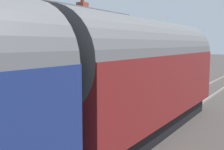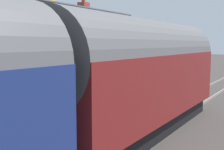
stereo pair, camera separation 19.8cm
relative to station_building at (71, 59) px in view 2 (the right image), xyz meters
The scene contains 12 objects.
ground_plane 6.12m from the station_building, 102.87° to the right, with size 160.00×160.00×0.00m, color #383330.
platform 2.63m from the station_building, 137.06° to the right, with size 32.00×6.61×0.89m, color #A39B8C.
platform_edge_coping 4.72m from the station_building, 106.25° to the right, with size 32.00×0.36×0.02m, color beige.
rail_near 7.58m from the station_building, 100.00° to the right, with size 52.00×0.08×0.14m, color gray.
rail_far 6.25m from the station_building, 102.47° to the right, with size 52.00×0.08×0.14m, color gray.
station_building is the anchor object (origin of this frame).
bench_platform_end 6.04m from the station_building, 20.63° to the right, with size 1.41×0.48×0.88m.
bench_mid_platform 8.57m from the station_building, 13.77° to the right, with size 1.41×0.48×0.88m.
planter_edge_far 5.59m from the station_building, ahead, with size 0.87×0.32×0.62m.
planter_by_door 7.60m from the station_building, 30.23° to the right, with size 0.37×0.37×0.64m.
tree_far_right 8.55m from the station_building, 79.59° to the left, with size 3.50×3.57×7.04m.
tree_far_left 15.53m from the station_building, 53.24° to the left, with size 4.74×4.31×8.69m.
Camera 2 is at (-11.27, -5.76, 3.39)m, focal length 44.34 mm.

